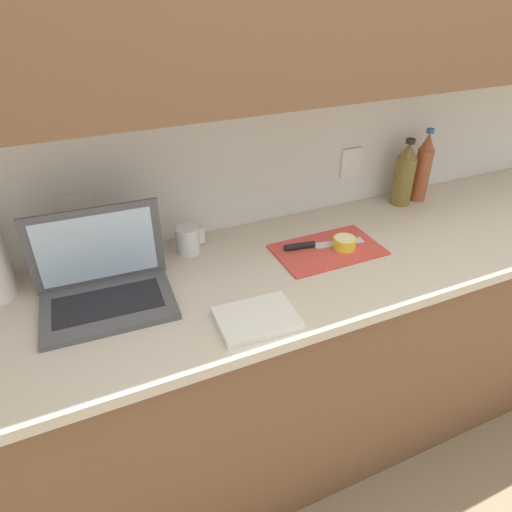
{
  "coord_description": "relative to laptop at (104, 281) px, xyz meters",
  "views": [
    {
      "loc": [
        -0.85,
        -1.11,
        1.75
      ],
      "look_at": [
        -0.36,
        -0.01,
        1.0
      ],
      "focal_mm": 32.0,
      "sensor_mm": 36.0,
      "label": 1
    }
  ],
  "objects": [
    {
      "name": "bottle_oil_tall",
      "position": [
        1.23,
        0.17,
        0.06
      ],
      "size": [
        0.08,
        0.08,
        0.28
      ],
      "color": "olive",
      "rests_on": "counter_unit"
    },
    {
      "name": "lemon_half_cut",
      "position": [
        0.8,
        -0.05,
        -0.03
      ],
      "size": [
        0.08,
        0.08,
        0.04
      ],
      "color": "yellow",
      "rests_on": "cutting_board"
    },
    {
      "name": "wall_back",
      "position": [
        0.82,
        0.19,
        0.58
      ],
      "size": [
        5.2,
        0.38,
        2.6
      ],
      "color": "white",
      "rests_on": "ground_plane"
    },
    {
      "name": "ground_plane",
      "position": [
        0.82,
        -0.07,
        -0.98
      ],
      "size": [
        12.0,
        12.0,
        0.0
      ],
      "primitive_type": "plane",
      "color": "#847056",
      "rests_on": "ground"
    },
    {
      "name": "dish_towel",
      "position": [
        0.36,
        -0.28,
        -0.05
      ],
      "size": [
        0.23,
        0.17,
        0.02
      ],
      "primitive_type": "cube",
      "rotation": [
        0.0,
        0.0,
        -0.06
      ],
      "color": "silver",
      "rests_on": "counter_unit"
    },
    {
      "name": "counter_unit",
      "position": [
        0.84,
        -0.06,
        -0.51
      ],
      "size": [
        2.53,
        0.65,
        0.92
      ],
      "color": "brown",
      "rests_on": "ground_plane"
    },
    {
      "name": "laptop",
      "position": [
        0.0,
        0.0,
        0.0
      ],
      "size": [
        0.39,
        0.27,
        0.27
      ],
      "rotation": [
        0.0,
        0.0,
        -0.05
      ],
      "color": "#515156",
      "rests_on": "counter_unit"
    },
    {
      "name": "bottle_green_soda",
      "position": [
        1.32,
        0.17,
        0.08
      ],
      "size": [
        0.07,
        0.07,
        0.3
      ],
      "color": "#A34C2D",
      "rests_on": "counter_unit"
    },
    {
      "name": "cutting_board",
      "position": [
        0.75,
        -0.04,
        -0.06
      ],
      "size": [
        0.37,
        0.22,
        0.01
      ],
      "primitive_type": "cube",
      "color": "#D1473D",
      "rests_on": "counter_unit"
    },
    {
      "name": "measuring_cup",
      "position": [
        0.3,
        0.16,
        -0.01
      ],
      "size": [
        0.1,
        0.08,
        0.1
      ],
      "color": "silver",
      "rests_on": "counter_unit"
    },
    {
      "name": "knife",
      "position": [
        0.7,
        -0.0,
        -0.05
      ],
      "size": [
        0.3,
        0.08,
        0.02
      ],
      "rotation": [
        0.0,
        0.0,
        -0.17
      ],
      "color": "silver",
      "rests_on": "cutting_board"
    }
  ]
}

